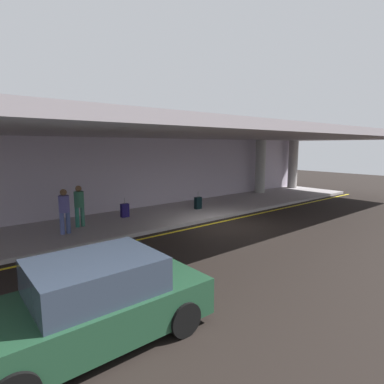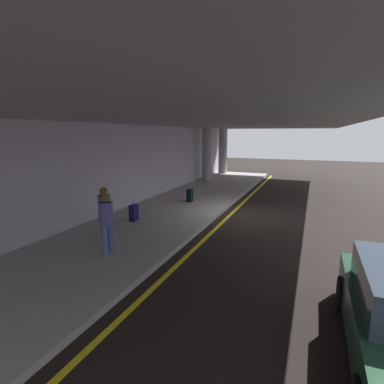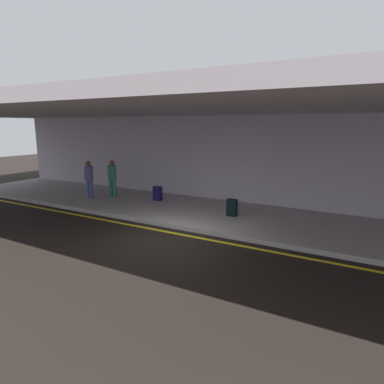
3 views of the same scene
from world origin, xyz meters
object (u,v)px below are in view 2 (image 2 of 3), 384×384
at_px(support_column_far_left, 207,154).
at_px(person_waiting_for_ride, 106,219).
at_px(suitcase_upright_primary, 134,213).
at_px(support_column_left_mid, 223,151).
at_px(suitcase_upright_secondary, 190,195).
at_px(traveler_with_luggage, 105,210).

relative_size(support_column_far_left, person_waiting_for_ride, 2.17).
bearing_deg(person_waiting_for_ride, suitcase_upright_primary, -56.86).
bearing_deg(support_column_left_mid, person_waiting_for_ride, -173.73).
bearing_deg(person_waiting_for_ride, support_column_far_left, -68.59).
xyz_separation_m(support_column_far_left, suitcase_upright_secondary, (-7.07, -1.61, -1.51)).
height_order(person_waiting_for_ride, suitcase_upright_secondary, person_waiting_for_ride).
distance_m(suitcase_upright_primary, suitcase_upright_secondary, 3.87).
xyz_separation_m(traveler_with_luggage, suitcase_upright_primary, (2.20, 0.42, -0.65)).
height_order(support_column_far_left, support_column_left_mid, same).
bearing_deg(suitcase_upright_primary, support_column_left_mid, 25.45).
xyz_separation_m(support_column_left_mid, traveler_with_luggage, (-17.08, -1.31, -0.86)).
height_order(support_column_left_mid, person_waiting_for_ride, support_column_left_mid).
relative_size(support_column_far_left, traveler_with_luggage, 2.17).
relative_size(support_column_left_mid, suitcase_upright_secondary, 4.06).
xyz_separation_m(traveler_with_luggage, suitcase_upright_secondary, (6.01, -0.31, -0.65)).
relative_size(support_column_left_mid, traveler_with_luggage, 2.17).
relative_size(support_column_left_mid, person_waiting_for_ride, 2.17).
relative_size(person_waiting_for_ride, suitcase_upright_primary, 1.87).
height_order(support_column_far_left, suitcase_upright_secondary, support_column_far_left).
distance_m(support_column_far_left, suitcase_upright_primary, 11.02).
distance_m(support_column_left_mid, person_waiting_for_ride, 17.99).
bearing_deg(traveler_with_luggage, person_waiting_for_ride, -166.73).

